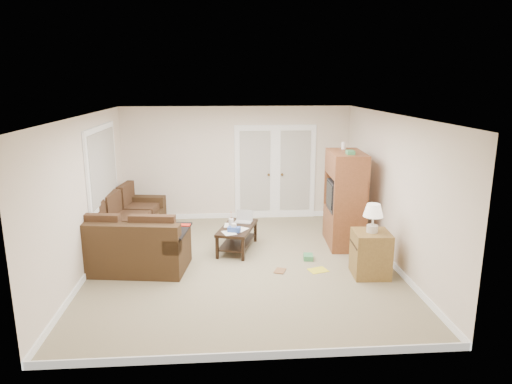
{
  "coord_description": "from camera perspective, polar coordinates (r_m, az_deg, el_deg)",
  "views": [
    {
      "loc": [
        -0.32,
        -7.22,
        3.01
      ],
      "look_at": [
        0.27,
        0.64,
        1.1
      ],
      "focal_mm": 32.0,
      "sensor_mm": 36.0,
      "label": 1
    }
  ],
  "objects": [
    {
      "name": "sectional_sofa",
      "position": [
        8.48,
        -15.84,
        -5.24
      ],
      "size": [
        2.01,
        3.09,
        0.88
      ],
      "rotation": [
        0.0,
        0.0,
        -0.14
      ],
      "color": "#3E2A17",
      "rests_on": "floor"
    },
    {
      "name": "space_heater",
      "position": [
        10.35,
        8.88,
        -2.69
      ],
      "size": [
        0.13,
        0.12,
        0.27
      ],
      "primitive_type": "cube",
      "rotation": [
        0.0,
        0.0,
        -0.3
      ],
      "color": "white",
      "rests_on": "floor"
    },
    {
      "name": "floor_greenbox",
      "position": [
        8.06,
        6.54,
        -8.08
      ],
      "size": [
        0.19,
        0.23,
        0.09
      ],
      "primitive_type": "cube",
      "rotation": [
        0.0,
        0.0,
        -0.13
      ],
      "color": "#408D55",
      "rests_on": "floor"
    },
    {
      "name": "tv_armoire",
      "position": [
        8.66,
        11.02,
        -0.79
      ],
      "size": [
        0.67,
        1.14,
        1.9
      ],
      "rotation": [
        0.0,
        0.0,
        -0.06
      ],
      "color": "brown",
      "rests_on": "floor"
    },
    {
      "name": "french_doors",
      "position": [
        10.19,
        2.4,
        2.44
      ],
      "size": [
        1.8,
        0.05,
        2.13
      ],
      "color": "white",
      "rests_on": "floor"
    },
    {
      "name": "coffee_table",
      "position": [
        8.4,
        -2.31,
        -5.62
      ],
      "size": [
        0.83,
        1.19,
        0.74
      ],
      "rotation": [
        0.0,
        0.0,
        -0.29
      ],
      "color": "black",
      "rests_on": "floor"
    },
    {
      "name": "floor",
      "position": [
        7.82,
        -1.63,
        -9.01
      ],
      "size": [
        5.5,
        5.5,
        0.0
      ],
      "primitive_type": "plane",
      "color": "gray",
      "rests_on": "ground"
    },
    {
      "name": "window_left",
      "position": [
        8.62,
        -18.65,
        3.15
      ],
      "size": [
        0.05,
        1.92,
        1.42
      ],
      "color": "white",
      "rests_on": "wall_left"
    },
    {
      "name": "wall_right",
      "position": [
        7.94,
        16.63,
        0.24
      ],
      "size": [
        0.02,
        5.5,
        2.5
      ],
      "primitive_type": "cube",
      "color": "white",
      "rests_on": "floor"
    },
    {
      "name": "wall_back",
      "position": [
        10.13,
        -2.4,
        3.6
      ],
      "size": [
        5.0,
        0.02,
        2.5
      ],
      "primitive_type": "cube",
      "color": "white",
      "rests_on": "floor"
    },
    {
      "name": "floor_book",
      "position": [
        7.57,
        2.4,
        -9.74
      ],
      "size": [
        0.24,
        0.27,
        0.02
      ],
      "primitive_type": "imported",
      "rotation": [
        0.0,
        0.0,
        -0.37
      ],
      "color": "brown",
      "rests_on": "floor"
    },
    {
      "name": "floor_magazine",
      "position": [
        7.65,
        7.76,
        -9.66
      ],
      "size": [
        0.36,
        0.31,
        0.01
      ],
      "primitive_type": "cube",
      "rotation": [
        0.0,
        0.0,
        0.31
      ],
      "color": "yellow",
      "rests_on": "floor"
    },
    {
      "name": "baseboards",
      "position": [
        7.81,
        -1.63,
        -8.67
      ],
      "size": [
        5.0,
        5.5,
        0.1
      ],
      "primitive_type": null,
      "color": "white",
      "rests_on": "floor"
    },
    {
      "name": "wall_left",
      "position": [
        7.74,
        -20.51,
        -0.4
      ],
      "size": [
        0.02,
        5.5,
        2.5
      ],
      "primitive_type": "cube",
      "color": "white",
      "rests_on": "floor"
    },
    {
      "name": "side_cabinet",
      "position": [
        7.48,
        14.17,
        -7.05
      ],
      "size": [
        0.59,
        0.59,
        1.18
      ],
      "rotation": [
        0.0,
        0.0,
        -0.06
      ],
      "color": "olive",
      "rests_on": "floor"
    },
    {
      "name": "wall_front",
      "position": [
        4.81,
        -0.18,
        -7.83
      ],
      "size": [
        5.0,
        0.02,
        2.5
      ],
      "primitive_type": "cube",
      "color": "white",
      "rests_on": "floor"
    },
    {
      "name": "ceiling",
      "position": [
        7.24,
        -1.76,
        9.58
      ],
      "size": [
        5.0,
        5.5,
        0.02
      ],
      "primitive_type": "cube",
      "color": "white",
      "rests_on": "wall_back"
    }
  ]
}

